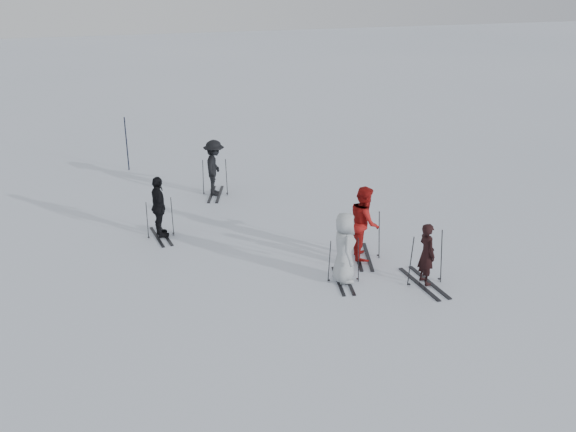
# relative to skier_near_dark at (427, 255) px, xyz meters

# --- Properties ---
(ground) EXTENTS (120.00, 120.00, 0.00)m
(ground) POSITION_rel_skier_near_dark_xyz_m (-2.52, 1.80, -0.76)
(ground) COLOR silver
(ground) RESTS_ON ground
(skier_near_dark) EXTENTS (0.38, 0.56, 1.52)m
(skier_near_dark) POSITION_rel_skier_near_dark_xyz_m (0.00, 0.00, 0.00)
(skier_near_dark) COLOR black
(skier_near_dark) RESTS_ON ground
(skier_red) EXTENTS (0.96, 1.10, 1.91)m
(skier_red) POSITION_rel_skier_near_dark_xyz_m (-0.78, 1.82, 0.20)
(skier_red) COLOR maroon
(skier_red) RESTS_ON ground
(skier_grey) EXTENTS (0.72, 0.94, 1.73)m
(skier_grey) POSITION_rel_skier_near_dark_xyz_m (-1.80, 0.71, 0.11)
(skier_grey) COLOR #A3A9AD
(skier_grey) RESTS_ON ground
(skier_uphill_left) EXTENTS (0.52, 1.05, 1.73)m
(skier_uphill_left) POSITION_rel_skier_near_dark_xyz_m (-5.61, 4.81, 0.11)
(skier_uphill_left) COLOR black
(skier_uphill_left) RESTS_ON ground
(skier_uphill_far) EXTENTS (1.02, 1.33, 1.82)m
(skier_uphill_far) POSITION_rel_skier_near_dark_xyz_m (-3.42, 7.81, 0.15)
(skier_uphill_far) COLOR black
(skier_uphill_far) RESTS_ON ground
(skis_near_dark) EXTENTS (1.89, 1.04, 1.35)m
(skis_near_dark) POSITION_rel_skier_near_dark_xyz_m (0.00, 0.00, -0.08)
(skis_near_dark) COLOR black
(skis_near_dark) RESTS_ON ground
(skis_red) EXTENTS (1.98, 1.43, 1.30)m
(skis_red) POSITION_rel_skier_near_dark_xyz_m (-0.78, 1.82, -0.11)
(skis_red) COLOR black
(skis_red) RESTS_ON ground
(skis_grey) EXTENTS (1.70, 1.14, 1.14)m
(skis_grey) POSITION_rel_skier_near_dark_xyz_m (-1.80, 0.71, -0.19)
(skis_grey) COLOR black
(skis_grey) RESTS_ON ground
(skis_uphill_left) EXTENTS (1.65, 0.99, 1.15)m
(skis_uphill_left) POSITION_rel_skier_near_dark_xyz_m (-5.61, 4.81, -0.19)
(skis_uphill_left) COLOR black
(skis_uphill_left) RESTS_ON ground
(skis_uphill_far) EXTENTS (1.92, 1.42, 1.26)m
(skis_uphill_far) POSITION_rel_skier_near_dark_xyz_m (-3.42, 7.81, -0.13)
(skis_uphill_far) COLOR black
(skis_uphill_far) RESTS_ON ground
(piste_marker) EXTENTS (0.06, 0.06, 1.99)m
(piste_marker) POSITION_rel_skier_near_dark_xyz_m (-5.90, 11.52, 0.24)
(piste_marker) COLOR black
(piste_marker) RESTS_ON ground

